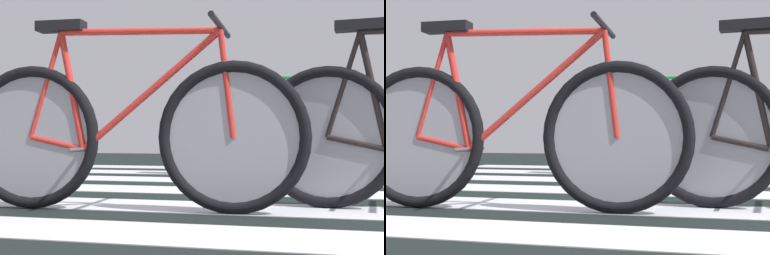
# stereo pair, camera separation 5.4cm
# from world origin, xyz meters

# --- Properties ---
(ground) EXTENTS (18.00, 14.00, 0.02)m
(ground) POSITION_xyz_m (0.00, 0.00, 0.01)
(ground) COLOR black
(crosswalk_markings) EXTENTS (5.45, 5.76, 0.00)m
(crosswalk_markings) POSITION_xyz_m (-0.02, 0.30, 0.02)
(crosswalk_markings) COLOR silver
(crosswalk_markings) RESTS_ON ground
(bicycle_1_of_3) EXTENTS (1.74, 0.52, 0.93)m
(bicycle_1_of_3) POSITION_xyz_m (-0.94, -0.31, 0.41)
(bicycle_1_of_3) COLOR black
(bicycle_1_of_3) RESTS_ON ground
(bicycle_3_of_3) EXTENTS (1.74, 0.52, 0.93)m
(bicycle_3_of_3) POSITION_xyz_m (-0.52, 1.96, 0.41)
(bicycle_3_of_3) COLOR black
(bicycle_3_of_3) RESTS_ON ground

